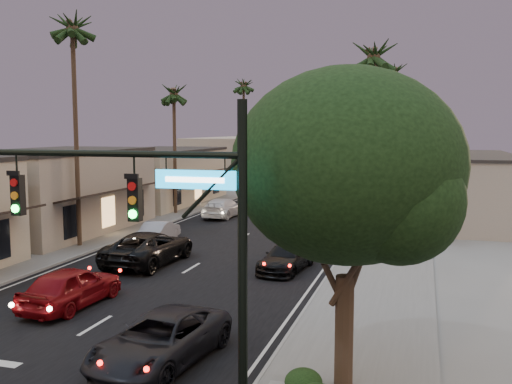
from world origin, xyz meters
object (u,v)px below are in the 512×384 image
Objects in this scene: palm_far at (291,100)px; oncoming_red at (71,287)px; traffic_signal at (163,221)px; palm_rc at (402,101)px; palm_ld at (244,82)px; curbside_near at (161,340)px; palm_lb at (72,22)px; palm_lc at (174,88)px; oncoming_silver at (160,231)px; oncoming_pickup at (149,248)px; streetlight_right at (373,149)px; corner_tree at (350,174)px; palm_ra at (374,49)px; palm_rb at (394,68)px; arch at (337,141)px; curbside_black at (287,257)px; streetlight_left at (265,144)px.

oncoming_red is (6.17, -66.31, -10.61)m from palm_far.
palm_rc reaches higher than traffic_signal.
palm_far is at bearing 89.25° from palm_ld.
curbside_near is (5.93, -4.08, -0.08)m from oncoming_red.
palm_lc is (0.00, 14.00, -2.92)m from palm_lb.
oncoming_silver is at bearing -76.38° from oncoming_red.
oncoming_pickup is at bearing -84.01° from oncoming_red.
traffic_signal is 0.64× the size of palm_far.
palm_ld reaches higher than streetlight_right.
corner_tree reaches higher than traffic_signal.
palm_rc reaches higher than oncoming_pickup.
palm_far reaches higher than palm_rc.
palm_ra is (17.20, -31.00, -0.97)m from palm_ld.
oncoming_silver is (-13.22, -39.20, -9.78)m from palm_rc.
oncoming_red is at bearing -105.21° from streetlight_right.
traffic_signal is 0.60× the size of palm_rb.
palm_ra reaches higher than arch.
streetlight_right reaches higher than traffic_signal.
traffic_signal reaches higher than oncoming_silver.
traffic_signal is 5.94m from curbside_near.
palm_rb reaches higher than arch.
palm_lc reaches higher than streetlight_right.
corner_tree is 63.26m from arch.
streetlight_right reaches higher than oncoming_silver.
traffic_signal is 2.04× the size of oncoming_silver.
oncoming_red is at bearing -57.90° from palm_lb.
corner_tree is at bearing 42.31° from traffic_signal.
traffic_signal is 1.81× the size of curbside_black.
traffic_signal is 55.45m from streetlight_left.
streetlight_right is 27.74m from oncoming_pickup.
palm_ra reaches higher than oncoming_red.
curbside_black is at bearing -98.91° from palm_rb.
palm_rc is at bearing -114.94° from oncoming_silver.
streetlight_right is 0.74× the size of palm_rc.
streetlight_left is 0.68× the size of palm_far.
oncoming_silver is (-13.22, -19.20, -11.73)m from palm_rb.
arch is at bearing 98.62° from corner_tree.
arch is 47.17m from palm_ra.
palm_lb is at bearing 141.17° from corner_tree.
oncoming_red is 0.78× the size of oncoming_pickup.
palm_ra is at bearing 80.84° from curbside_near.
palm_far is 60.48m from curbside_black.
palm_lc is 2.92× the size of oncoming_silver.
arch is at bearing 94.93° from traffic_signal.
corner_tree is at bearing -81.38° from arch.
corner_tree is 0.72× the size of palm_rc.
palm_ra is at bearing -60.98° from palm_ld.
palm_lc reaches higher than traffic_signal.
streetlight_right is 25.56m from curbside_black.
palm_lc is at bearing -155.06° from palm_rb.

